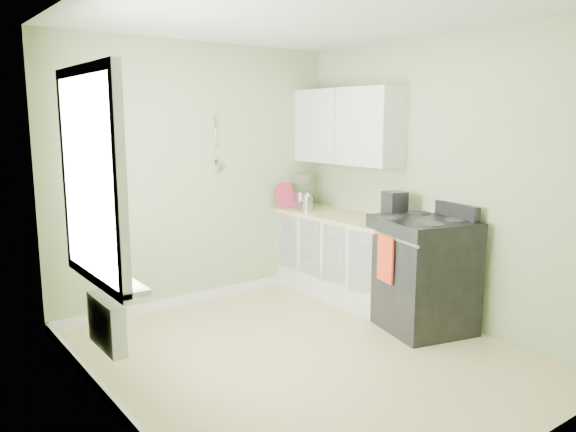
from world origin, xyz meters
TOP-DOWN VIEW (x-y plane):
  - floor at (0.00, 0.00)m, footprint 3.20×3.60m
  - ceiling at (0.00, 0.00)m, footprint 3.20×3.60m
  - wall_back at (0.00, 1.81)m, footprint 3.20×0.02m
  - wall_left at (-1.61, 0.00)m, footprint 0.02×3.60m
  - wall_right at (1.61, 0.00)m, footprint 0.02×3.60m
  - base_cabinets at (1.30, 1.00)m, footprint 0.60×1.60m
  - countertop at (1.29, 1.00)m, footprint 0.64×1.60m
  - upper_cabinets at (1.43, 1.10)m, footprint 0.35×1.40m
  - window at (-1.58, 0.30)m, footprint 0.06×1.14m
  - window_sill at (-1.51, 0.30)m, footprint 0.18×1.14m
  - radiator at (-1.54, 0.25)m, footprint 0.12×0.50m
  - wall_utensils at (0.20, 1.78)m, footprint 0.02×0.14m
  - stove at (1.28, -0.12)m, footprint 0.93×1.00m
  - stand_mixer at (1.25, 1.74)m, footprint 0.27×0.39m
  - kettle at (1.13, 1.41)m, footprint 0.21×0.12m
  - coffee_maker at (1.33, 0.30)m, footprint 0.23×0.24m
  - red_tray at (1.05, 1.72)m, footprint 0.32×0.11m
  - jar at (1.05, 0.30)m, footprint 0.07×0.07m
  - plant_a at (-1.50, 0.10)m, footprint 0.20×0.21m
  - plant_b at (-1.50, 0.22)m, footprint 0.23×0.22m
  - plant_c at (-1.50, 0.48)m, footprint 0.17×0.17m

SIDE VIEW (x-z plane):
  - floor at x=0.00m, z-range -0.02..0.00m
  - base_cabinets at x=1.30m, z-range 0.00..0.87m
  - stove at x=1.28m, z-range -0.06..1.11m
  - radiator at x=-1.54m, z-range 0.38..0.73m
  - window_sill at x=-1.51m, z-range 0.86..0.90m
  - countertop at x=1.29m, z-range 0.87..0.91m
  - jar at x=1.05m, z-range 0.91..0.98m
  - kettle at x=1.13m, z-range 0.91..1.12m
  - plant_c at x=-1.50m, z-range 0.90..1.16m
  - plant_b at x=-1.50m, z-range 0.90..1.22m
  - coffee_maker at x=1.33m, z-range 0.90..1.23m
  - red_tray at x=1.05m, z-range 0.91..1.22m
  - plant_a at x=-1.50m, z-range 0.90..1.23m
  - stand_mixer at x=1.25m, z-range 0.88..1.31m
  - wall_back at x=0.00m, z-range 0.00..2.70m
  - wall_left at x=-1.61m, z-range 0.00..2.70m
  - wall_right at x=1.61m, z-range 0.00..2.70m
  - window at x=-1.58m, z-range 0.83..2.27m
  - wall_utensils at x=0.20m, z-range 1.27..1.85m
  - upper_cabinets at x=1.43m, z-range 1.45..2.25m
  - ceiling at x=0.00m, z-range 2.70..2.72m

